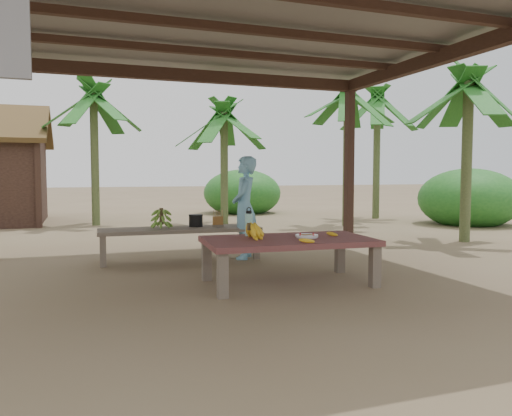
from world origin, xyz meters
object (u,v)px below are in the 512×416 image
object	(u,v)px
work_table	(288,244)
ripe_banana_bunch	(249,230)
water_flask	(249,224)
cooking_pot	(196,221)
plate	(307,236)
woman	(245,208)
bench	(180,232)

from	to	relation	value
work_table	ripe_banana_bunch	distance (m)	0.46
water_flask	cooking_pot	xyz separation A→B (m)	(-0.25, 1.62, -0.10)
plate	woman	bearing A→B (deg)	95.02
ripe_banana_bunch	water_flask	size ratio (longest dim) A/B	0.94
bench	ripe_banana_bunch	distance (m)	1.83
work_table	water_flask	world-z (taller)	water_flask
plate	water_flask	bearing A→B (deg)	146.78
bench	water_flask	distance (m)	1.63
water_flask	woman	world-z (taller)	woman
ripe_banana_bunch	woman	world-z (taller)	woman
cooking_pot	woman	xyz separation A→B (m)	(0.64, -0.26, 0.19)
bench	plate	size ratio (longest dim) A/B	8.88
work_table	cooking_pot	size ratio (longest dim) A/B	9.62
work_table	woman	xyz separation A→B (m)	(0.06, 1.70, 0.29)
plate	woman	distance (m)	1.74
plate	bench	bearing A→B (deg)	118.51
work_table	woman	distance (m)	1.72
cooking_pot	woman	size ratio (longest dim) A/B	0.13
plate	ripe_banana_bunch	bearing A→B (deg)	169.21
cooking_pot	ripe_banana_bunch	bearing A→B (deg)	-84.92
woman	bench	bearing A→B (deg)	-74.42
bench	plate	world-z (taller)	plate
work_table	woman	world-z (taller)	woman
plate	water_flask	world-z (taller)	water_flask
bench	water_flask	size ratio (longest dim) A/B	6.83
woman	ripe_banana_bunch	bearing A→B (deg)	10.12
water_flask	cooking_pot	world-z (taller)	water_flask
work_table	water_flask	bearing A→B (deg)	138.74
work_table	ripe_banana_bunch	size ratio (longest dim) A/B	6.03
ripe_banana_bunch	water_flask	world-z (taller)	water_flask
ripe_banana_bunch	woman	size ratio (longest dim) A/B	0.21
bench	woman	xyz separation A→B (m)	(0.88, -0.17, 0.33)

